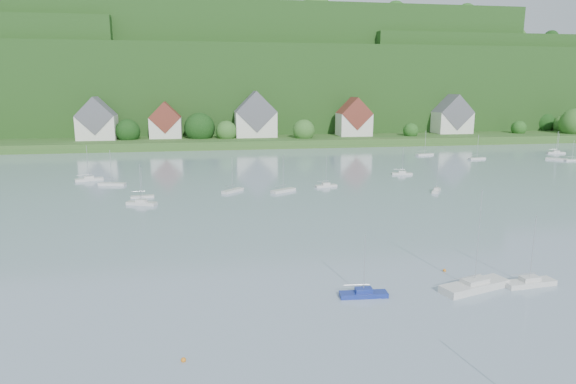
{
  "coord_description": "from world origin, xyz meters",
  "views": [
    {
      "loc": [
        -15.32,
        -10.54,
        22.25
      ],
      "look_at": [
        -0.92,
        75.0,
        4.0
      ],
      "focal_mm": 31.02,
      "sensor_mm": 36.0,
      "label": 1
    }
  ],
  "objects": [
    {
      "name": "near_sailboat_3",
      "position": [
        20.88,
        37.7,
        0.44
      ],
      "size": [
        6.28,
        2.25,
        8.31
      ],
      "rotation": [
        0.0,
        0.0,
        0.09
      ],
      "color": "silver",
      "rests_on": "ground"
    },
    {
      "name": "mooring_buoy_0",
      "position": [
        -17.67,
        27.84,
        0.0
      ],
      "size": [
        0.44,
        0.44,
        0.44
      ],
      "primitive_type": "sphere",
      "color": "orange",
      "rests_on": "ground"
    },
    {
      "name": "village_building_4",
      "position": [
        90.0,
        190.0,
        9.59
      ],
      "size": [
        15.0,
        10.4,
        16.5
      ],
      "color": "silver",
      "rests_on": "far_shore_strip"
    },
    {
      "name": "far_shore_strip",
      "position": [
        0.0,
        200.0,
        1.5
      ],
      "size": [
        600.0,
        60.0,
        3.0
      ],
      "primitive_type": "cube",
      "color": "#2D5921",
      "rests_on": "ground"
    },
    {
      "name": "near_sailboat_1",
      "position": [
        1.14,
        37.86,
        0.41
      ],
      "size": [
        5.29,
        1.84,
        7.02
      ],
      "rotation": [
        0.0,
        0.0,
        -0.07
      ],
      "color": "navy",
      "rests_on": "ground"
    },
    {
      "name": "mooring_buoy_3",
      "position": [
        13.42,
        43.55,
        0.0
      ],
      "size": [
        0.41,
        0.41,
        0.41
      ],
      "primitive_type": "sphere",
      "color": "orange",
      "rests_on": "ground"
    },
    {
      "name": "village_building_0",
      "position": [
        -55.0,
        187.0,
        9.51
      ],
      "size": [
        14.0,
        10.4,
        16.0
      ],
      "color": "silver",
      "rests_on": "far_shore_strip"
    },
    {
      "name": "village_building_3",
      "position": [
        45.0,
        186.0,
        9.43
      ],
      "size": [
        13.0,
        10.4,
        15.5
      ],
      "color": "silver",
      "rests_on": "far_shore_strip"
    },
    {
      "name": "village_building_1",
      "position": [
        -30.0,
        189.0,
        8.75
      ],
      "size": [
        12.0,
        9.36,
        14.0
      ],
      "color": "silver",
      "rests_on": "far_shore_strip"
    },
    {
      "name": "near_sailboat_4",
      "position": [
        14.03,
        37.66,
        0.54
      ],
      "size": [
        8.8,
        4.69,
        11.44
      ],
      "rotation": [
        0.0,
        0.0,
        0.29
      ],
      "color": "silver",
      "rests_on": "ground"
    },
    {
      "name": "village_building_2",
      "position": [
        5.0,
        188.0,
        10.27
      ],
      "size": [
        16.0,
        11.44,
        18.0
      ],
      "color": "silver",
      "rests_on": "far_shore_strip"
    },
    {
      "name": "forested_ridge",
      "position": [
        0.39,
        268.57,
        22.89
      ],
      "size": [
        620.0,
        181.22,
        69.89
      ],
      "color": "#1A3912",
      "rests_on": "ground"
    },
    {
      "name": "far_sailboat_cluster",
      "position": [
        -0.31,
        117.04,
        0.37
      ],
      "size": [
        199.35,
        61.66,
        8.71
      ],
      "color": "silver",
      "rests_on": "ground"
    }
  ]
}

